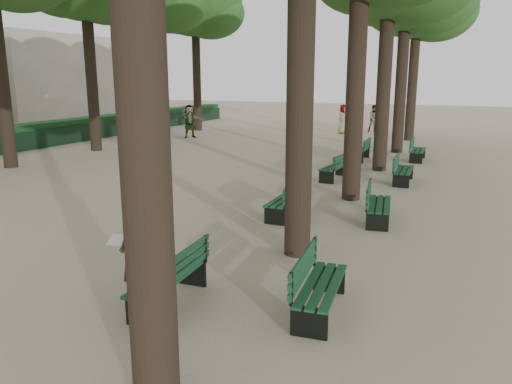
% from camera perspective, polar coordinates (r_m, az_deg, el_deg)
% --- Properties ---
extents(ground, '(120.00, 120.00, 0.00)m').
position_cam_1_polar(ground, '(8.33, -12.17, -12.07)').
color(ground, tan).
rests_on(ground, ground).
extents(tree_far_5, '(6.00, 6.00, 10.45)m').
position_cam_1_polar(tree_far_5, '(33.76, -7.01, 20.91)').
color(tree_far_5, '#33261C').
rests_on(tree_far_5, ground).
extents(bench_left_0, '(0.67, 1.83, 0.92)m').
position_cam_1_polar(bench_left_0, '(8.06, -9.92, -10.73)').
color(bench_left_0, black).
rests_on(bench_left_0, ground).
extents(bench_left_1, '(0.58, 1.80, 0.92)m').
position_cam_1_polar(bench_left_1, '(12.72, 3.38, -1.64)').
color(bench_left_1, black).
rests_on(bench_left_1, ground).
extents(bench_left_2, '(0.78, 1.85, 0.92)m').
position_cam_1_polar(bench_left_2, '(17.50, 8.99, 2.30)').
color(bench_left_2, black).
rests_on(bench_left_2, ground).
extents(bench_left_3, '(0.61, 1.81, 0.92)m').
position_cam_1_polar(bench_left_3, '(21.77, 11.83, 4.29)').
color(bench_left_3, black).
rests_on(bench_left_3, ground).
extents(bench_right_0, '(0.72, 1.84, 0.92)m').
position_cam_1_polar(bench_right_0, '(7.73, 7.36, -11.71)').
color(bench_right_0, black).
rests_on(bench_right_0, ground).
extents(bench_right_1, '(0.80, 1.86, 0.92)m').
position_cam_1_polar(bench_right_1, '(12.61, 13.84, -2.13)').
color(bench_right_1, black).
rests_on(bench_right_1, ground).
extents(bench_right_2, '(0.62, 1.82, 0.92)m').
position_cam_1_polar(bench_right_2, '(17.42, 16.49, 1.87)').
color(bench_right_2, black).
rests_on(bench_right_2, ground).
extents(bench_right_3, '(0.59, 1.81, 0.92)m').
position_cam_1_polar(bench_right_3, '(22.28, 17.99, 4.12)').
color(bench_right_3, black).
rests_on(bench_right_3, ground).
extents(man_with_map, '(0.63, 0.67, 1.62)m').
position_cam_1_polar(man_with_map, '(7.90, -13.82, -7.23)').
color(man_with_map, black).
rests_on(man_with_map, ground).
extents(pedestrian_a, '(0.90, 0.62, 1.71)m').
position_cam_1_polar(pedestrian_a, '(33.22, 13.39, 8.17)').
color(pedestrian_a, '#262628').
rests_on(pedestrian_a, ground).
extents(pedestrian_e, '(1.54, 1.49, 1.90)m').
position_cam_1_polar(pedestrian_e, '(29.53, -7.59, 8.02)').
color(pedestrian_e, '#262628').
rests_on(pedestrian_e, ground).
extents(pedestrian_d, '(0.71, 0.95, 1.80)m').
position_cam_1_polar(pedestrian_d, '(31.79, 9.94, 8.21)').
color(pedestrian_d, '#262628').
rests_on(pedestrian_d, ground).
extents(fence, '(0.08, 42.00, 0.90)m').
position_cam_1_polar(fence, '(26.08, -25.71, 5.09)').
color(fence, black).
rests_on(fence, ground).
extents(hedge, '(1.20, 42.00, 1.20)m').
position_cam_1_polar(hedge, '(26.59, -26.76, 5.44)').
color(hedge, '#153F1D').
rests_on(hedge, ground).
extents(building_far, '(12.00, 16.00, 7.00)m').
position_cam_1_polar(building_far, '(52.02, -23.74, 12.02)').
color(building_far, '#B7B2A3').
rests_on(building_far, ground).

